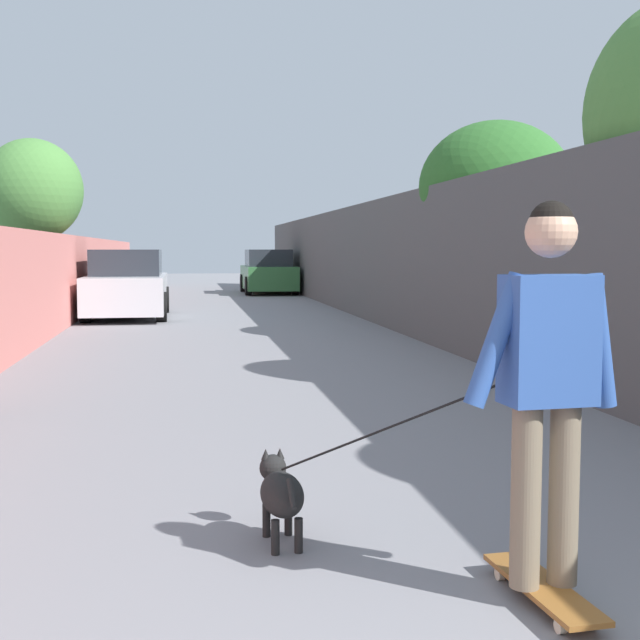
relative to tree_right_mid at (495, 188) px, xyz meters
The scene contains 10 objects.
ground_plane 5.13m from the tree_right_mid, 77.00° to the left, with size 80.00×80.00×0.00m, color gray.
wall_left 7.82m from the tree_right_mid, 97.52° to the left, with size 48.00×0.30×1.84m, color #CC726B.
fence_right 1.95m from the tree_right_mid, 132.70° to the left, with size 48.00×0.30×2.57m, color #4C4C4C.
tree_right_mid is the anchor object (origin of this frame).
tree_left_distant 10.35m from the tree_right_mid, 54.57° to the left, with size 2.18×2.18×3.98m.
skateboard 11.02m from the tree_right_mid, 160.29° to the left, with size 0.81×0.25×0.08m.
person_skateboarder 10.84m from the tree_right_mid, 160.29° to the left, with size 0.25×0.71×1.66m.
dog 10.53m from the tree_right_mid, 153.05° to the left, with size 1.26×1.17×1.06m.
car_near 8.98m from the tree_right_mid, 47.01° to the left, with size 4.24×1.80×1.54m.
car_far 16.15m from the tree_right_mid, ahead, with size 3.94×1.80×1.54m.
Camera 1 is at (-0.44, 0.81, 1.54)m, focal length 46.95 mm.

